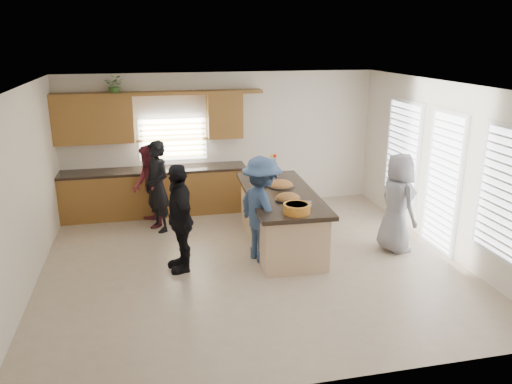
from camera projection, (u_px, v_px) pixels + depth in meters
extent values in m
plane|color=tan|center=(251.00, 263.00, 8.02)|extent=(6.50, 6.50, 0.00)
cube|color=silver|center=(221.00, 141.00, 10.40)|extent=(6.50, 0.02, 2.80)
cube|color=silver|center=(315.00, 262.00, 4.81)|extent=(6.50, 0.02, 2.80)
cube|color=silver|center=(23.00, 193.00, 6.93)|extent=(0.02, 6.00, 2.80)
cube|color=silver|center=(443.00, 168.00, 8.27)|extent=(0.02, 6.00, 2.80)
cube|color=white|center=(251.00, 86.00, 7.18)|extent=(6.50, 6.00, 0.02)
cube|color=olive|center=(155.00, 193.00, 10.10)|extent=(3.65, 0.62, 0.90)
cube|color=black|center=(154.00, 170.00, 9.96)|extent=(3.70, 0.65, 0.05)
cube|color=olive|center=(93.00, 120.00, 9.55)|extent=(1.50, 0.36, 0.90)
cube|color=olive|center=(225.00, 116.00, 10.08)|extent=(0.70, 0.36, 0.90)
cube|color=olive|center=(159.00, 93.00, 9.67)|extent=(4.05, 0.40, 0.06)
cube|color=olive|center=(173.00, 140.00, 10.13)|extent=(1.35, 0.08, 0.85)
cube|color=white|center=(403.00, 150.00, 9.47)|extent=(0.06, 1.10, 1.75)
cube|color=white|center=(443.00, 182.00, 8.24)|extent=(0.06, 0.85, 2.25)
cube|color=white|center=(507.00, 195.00, 6.77)|extent=(0.06, 1.10, 1.75)
cube|color=tan|center=(280.00, 220.00, 8.63)|extent=(1.11, 2.54, 0.88)
cube|color=black|center=(281.00, 194.00, 8.49)|extent=(1.26, 2.75, 0.07)
cube|color=black|center=(280.00, 241.00, 8.75)|extent=(1.02, 2.46, 0.08)
cylinder|color=black|center=(288.00, 199.00, 8.05)|extent=(0.45, 0.45, 0.02)
ellipsoid|color=#AC7536|center=(288.00, 198.00, 8.05)|extent=(0.40, 0.40, 0.18)
cylinder|color=black|center=(281.00, 186.00, 8.77)|extent=(0.47, 0.47, 0.02)
ellipsoid|color=#AC7536|center=(281.00, 185.00, 8.76)|extent=(0.43, 0.43, 0.19)
cylinder|color=black|center=(268.00, 184.00, 8.90)|extent=(0.39, 0.39, 0.02)
ellipsoid|color=tan|center=(268.00, 183.00, 8.89)|extent=(0.35, 0.35, 0.16)
cylinder|color=#C37623|center=(297.00, 209.00, 7.45)|extent=(0.41, 0.41, 0.14)
cylinder|color=beige|center=(297.00, 205.00, 7.43)|extent=(0.33, 0.33, 0.04)
cylinder|color=white|center=(309.00, 204.00, 7.72)|extent=(0.08, 0.08, 0.10)
cylinder|color=#B596DA|center=(272.00, 175.00, 9.39)|extent=(0.19, 0.19, 0.06)
cylinder|color=silver|center=(274.00, 172.00, 9.44)|extent=(0.14, 0.14, 0.15)
imported|color=#43772F|center=(115.00, 85.00, 9.45)|extent=(0.41, 0.38, 0.39)
imported|color=black|center=(157.00, 187.00, 9.14)|extent=(0.67, 0.74, 1.70)
imported|color=maroon|center=(150.00, 186.00, 9.37)|extent=(0.74, 0.87, 1.57)
imported|color=black|center=(180.00, 218.00, 7.57)|extent=(0.57, 1.05, 1.69)
imported|color=navy|center=(262.00, 210.00, 7.90)|extent=(0.98, 1.26, 1.72)
imported|color=slate|center=(397.00, 203.00, 8.27)|extent=(0.62, 0.87, 1.68)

